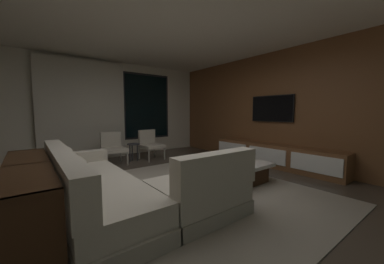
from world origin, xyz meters
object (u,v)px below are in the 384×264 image
(accent_chair_by_curtain, at_px, (113,146))
(media_console, at_px, (274,156))
(coffee_table, at_px, (229,171))
(book_stack_on_coffee_table, at_px, (229,161))
(console_table_behind_couch, at_px, (29,194))
(side_stool, at_px, (133,147))
(accent_chair_near_window, at_px, (150,143))
(sectional_couch, at_px, (122,191))
(mounted_tv, at_px, (272,109))

(accent_chair_by_curtain, height_order, media_console, accent_chair_by_curtain)
(coffee_table, height_order, book_stack_on_coffee_table, book_stack_on_coffee_table)
(console_table_behind_couch, bearing_deg, media_console, 0.39)
(book_stack_on_coffee_table, height_order, side_stool, book_stack_on_coffee_table)
(accent_chair_near_window, xyz_separation_m, accent_chair_by_curtain, (-1.00, 0.00, 0.00))
(accent_chair_near_window, bearing_deg, book_stack_on_coffee_table, -87.53)
(sectional_couch, xyz_separation_m, accent_chair_near_window, (1.73, 2.70, 0.14))
(media_console, height_order, mounted_tv, mounted_tv)
(accent_chair_near_window, distance_m, accent_chair_by_curtain, 1.00)
(mounted_tv, relative_size, console_table_behind_couch, 0.52)
(side_stool, height_order, mounted_tv, mounted_tv)
(sectional_couch, relative_size, coffee_table, 2.16)
(accent_chair_by_curtain, bearing_deg, console_table_behind_couch, -122.71)
(console_table_behind_couch, bearing_deg, book_stack_on_coffee_table, -4.04)
(sectional_couch, height_order, media_console, sectional_couch)
(mounted_tv, bearing_deg, book_stack_on_coffee_table, -167.72)
(accent_chair_near_window, height_order, media_console, accent_chair_near_window)
(sectional_couch, xyz_separation_m, side_stool, (1.25, 2.67, 0.08))
(book_stack_on_coffee_table, relative_size, console_table_behind_couch, 0.14)
(mounted_tv, bearing_deg, accent_chair_near_window, 131.53)
(book_stack_on_coffee_table, height_order, console_table_behind_couch, console_table_behind_couch)
(sectional_couch, relative_size, accent_chair_by_curtain, 3.21)
(sectional_couch, height_order, book_stack_on_coffee_table, sectional_couch)
(sectional_couch, bearing_deg, media_console, 2.54)
(coffee_table, distance_m, console_table_behind_couch, 2.93)
(media_console, bearing_deg, coffee_table, -176.46)
(accent_chair_by_curtain, bearing_deg, sectional_couch, -105.25)
(media_console, bearing_deg, console_table_behind_couch, -179.61)
(sectional_couch, distance_m, book_stack_on_coffee_table, 1.86)
(media_console, xyz_separation_m, console_table_behind_couch, (-4.53, -0.03, 0.17))
(sectional_couch, bearing_deg, console_table_behind_couch, 171.94)
(accent_chair_near_window, height_order, mounted_tv, mounted_tv)
(sectional_couch, relative_size, book_stack_on_coffee_table, 8.75)
(accent_chair_near_window, relative_size, mounted_tv, 0.72)
(accent_chair_by_curtain, relative_size, console_table_behind_couch, 0.37)
(accent_chair_by_curtain, distance_m, console_table_behind_couch, 3.05)
(accent_chair_by_curtain, height_order, side_stool, accent_chair_by_curtain)
(book_stack_on_coffee_table, height_order, accent_chair_by_curtain, accent_chair_by_curtain)
(accent_chair_near_window, bearing_deg, accent_chair_by_curtain, 179.94)
(media_console, bearing_deg, book_stack_on_coffee_table, -172.71)
(sectional_couch, distance_m, console_table_behind_couch, 0.93)
(side_stool, height_order, console_table_behind_couch, console_table_behind_couch)
(accent_chair_near_window, bearing_deg, console_table_behind_couch, -135.86)
(accent_chair_by_curtain, bearing_deg, mounted_tv, -37.33)
(sectional_couch, bearing_deg, mounted_tv, 5.39)
(media_console, bearing_deg, sectional_couch, -177.46)
(coffee_table, distance_m, book_stack_on_coffee_table, 0.30)
(media_console, distance_m, console_table_behind_couch, 4.54)
(sectional_couch, xyz_separation_m, media_console, (3.62, 0.16, -0.04))
(book_stack_on_coffee_table, relative_size, side_stool, 0.62)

